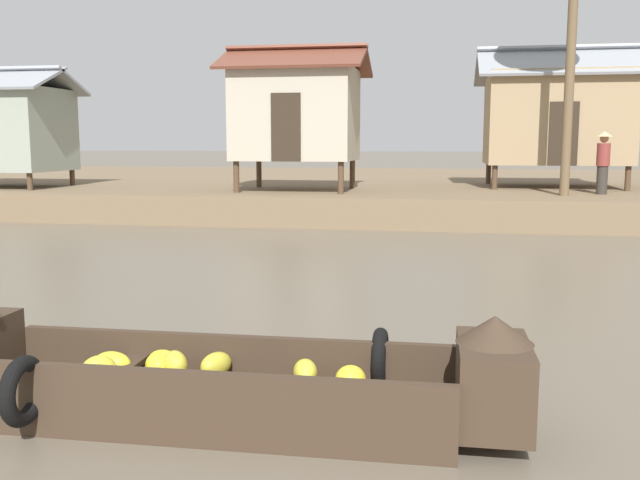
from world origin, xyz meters
name	(u,v)px	position (x,y,z in m)	size (l,w,h in m)	color
ground_plane	(249,284)	(0.00, 10.00, 0.00)	(300.00, 300.00, 0.00)	#665B4C
riverbank_strip	(367,188)	(0.00, 26.89, 0.39)	(160.00, 20.00, 0.79)	#756047
banana_boat	(213,380)	(1.17, 4.82, 0.33)	(4.80, 1.73, 0.94)	#3D2D21
stilt_house_mid_left	(297,112)	(-1.23, 19.50, 3.01)	(3.99, 3.29, 4.06)	#4C3826
stilt_house_mid_right	(555,117)	(6.23, 22.36, 2.94)	(4.78, 3.81, 4.25)	#4C3826
vendor_person	(603,159)	(7.07, 19.41, 1.72)	(0.44, 0.44, 1.66)	#332D28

